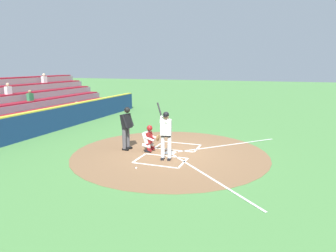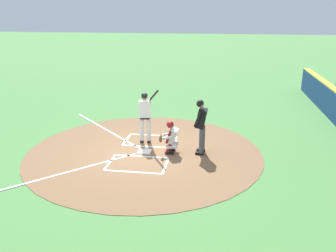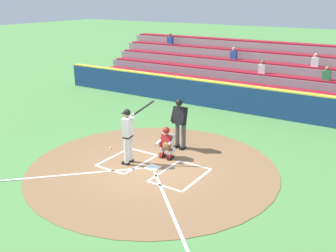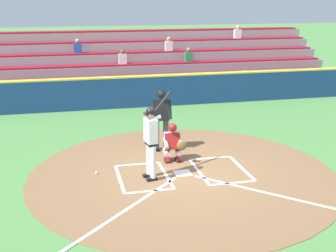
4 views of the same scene
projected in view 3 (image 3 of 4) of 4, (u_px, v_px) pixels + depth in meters
The scene contains 9 objects.
ground_plane at pixel (153, 168), 12.60m from camera, with size 120.00×120.00×0.00m, color #4C8442.
dirt_circle at pixel (153, 168), 12.60m from camera, with size 8.00×8.00×0.01m, color brown.
home_plate_and_chalk at pixel (136, 177), 11.90m from camera, with size 7.93×4.91×0.01m.
batter at pixel (128, 132), 12.59m from camera, with size 0.86×0.85×2.13m.
catcher at pixel (167, 142), 13.15m from camera, with size 0.59×0.62×1.13m.
plate_umpire at pixel (180, 120), 13.86m from camera, with size 0.60×0.45×1.86m.
baseball at pixel (110, 148), 14.10m from camera, with size 0.07×0.07×0.07m, color white.
backstop_wall at pixel (244, 99), 18.36m from camera, with size 22.00×0.36×1.31m.
bleacher_stand at pixel (272, 78), 21.29m from camera, with size 20.00×5.10×3.00m.
Camera 3 is at (-6.69, 9.39, 5.28)m, focal length 41.83 mm.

